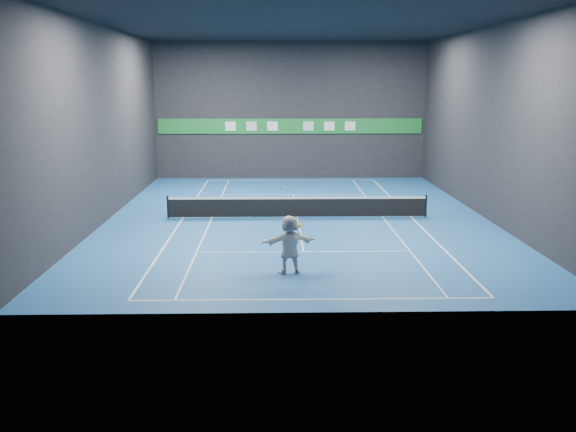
{
  "coord_description": "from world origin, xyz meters",
  "views": [
    {
      "loc": [
        -1.14,
        -30.17,
        6.39
      ],
      "look_at": [
        -0.61,
        -6.82,
        1.5
      ],
      "focal_mm": 40.0,
      "sensor_mm": 36.0,
      "label": 1
    }
  ],
  "objects_px": {
    "tennis_net": "(297,206)",
    "tennis_racket": "(299,225)",
    "tennis_ball": "(280,188)",
    "player": "(290,244)"
  },
  "relations": [
    {
      "from": "player",
      "to": "tennis_ball",
      "type": "height_order",
      "value": "tennis_ball"
    },
    {
      "from": "tennis_racket",
      "to": "tennis_net",
      "type": "bearing_deg",
      "value": 88.2
    },
    {
      "from": "player",
      "to": "tennis_ball",
      "type": "bearing_deg",
      "value": -49.99
    },
    {
      "from": "tennis_ball",
      "to": "tennis_racket",
      "type": "relative_size",
      "value": 0.11
    },
    {
      "from": "tennis_net",
      "to": "tennis_racket",
      "type": "distance_m",
      "value": 9.17
    },
    {
      "from": "tennis_racket",
      "to": "tennis_ball",
      "type": "bearing_deg",
      "value": 164.14
    },
    {
      "from": "tennis_ball",
      "to": "tennis_net",
      "type": "xyz_separation_m",
      "value": [
        0.91,
        8.92,
        -2.35
      ]
    },
    {
      "from": "tennis_ball",
      "to": "player",
      "type": "bearing_deg",
      "value": -36.84
    },
    {
      "from": "tennis_ball",
      "to": "tennis_racket",
      "type": "height_order",
      "value": "tennis_ball"
    },
    {
      "from": "player",
      "to": "tennis_net",
      "type": "bearing_deg",
      "value": -106.97
    }
  ]
}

